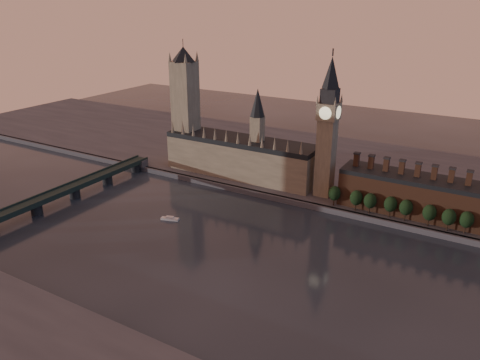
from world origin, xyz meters
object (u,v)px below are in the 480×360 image
(big_ben, at_px, (328,127))
(victoria_tower, at_px, (185,103))
(westminster_bridge, at_px, (53,197))
(river_boat, at_px, (170,219))

(big_ben, bearing_deg, victoria_tower, 177.80)
(victoria_tower, bearing_deg, westminster_bridge, -106.56)
(victoria_tower, distance_m, river_boat, 120.45)
(big_ben, relative_size, river_boat, 8.29)
(victoria_tower, bearing_deg, big_ben, -2.20)
(westminster_bridge, distance_m, river_boat, 90.85)
(victoria_tower, height_order, river_boat, victoria_tower)
(westminster_bridge, bearing_deg, river_boat, 16.56)
(big_ben, height_order, river_boat, big_ben)
(big_ben, bearing_deg, westminster_bridge, -145.67)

